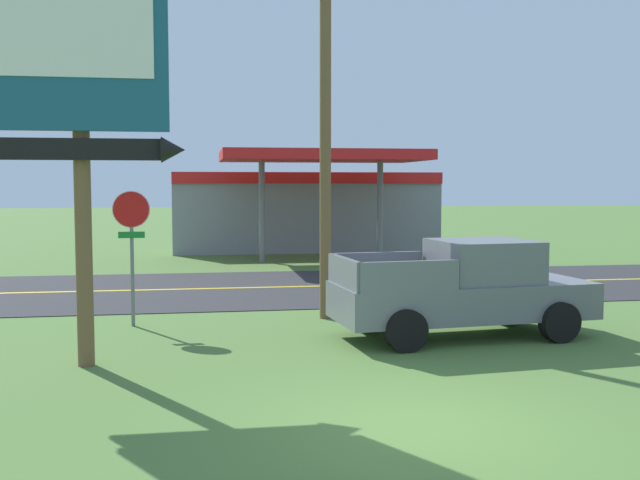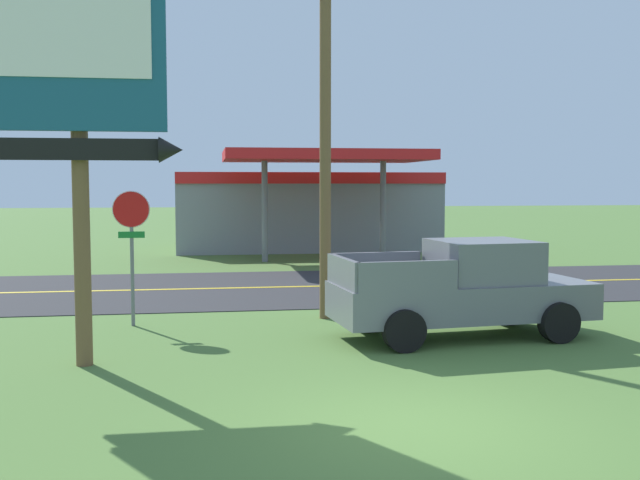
# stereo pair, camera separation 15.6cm
# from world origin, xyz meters

# --- Properties ---
(ground_plane) EXTENTS (180.00, 180.00, 0.00)m
(ground_plane) POSITION_xyz_m (0.00, 0.00, 0.00)
(ground_plane) COLOR #4C7033
(road_asphalt) EXTENTS (140.00, 8.00, 0.02)m
(road_asphalt) POSITION_xyz_m (0.00, 13.00, 0.01)
(road_asphalt) COLOR #2B2B2D
(road_asphalt) RESTS_ON ground
(road_centre_line) EXTENTS (126.00, 0.20, 0.01)m
(road_centre_line) POSITION_xyz_m (0.00, 13.00, 0.02)
(road_centre_line) COLOR gold
(road_centre_line) RESTS_ON road_asphalt
(motel_sign) EXTENTS (3.17, 0.54, 6.80)m
(motel_sign) POSITION_xyz_m (-4.64, 3.89, 4.62)
(motel_sign) COLOR brown
(motel_sign) RESTS_ON ground
(stop_sign) EXTENTS (0.80, 0.08, 2.95)m
(stop_sign) POSITION_xyz_m (-4.21, 7.53, 2.03)
(stop_sign) COLOR slate
(stop_sign) RESTS_ON ground
(utility_pole) EXTENTS (1.96, 0.26, 8.65)m
(utility_pole) POSITION_xyz_m (0.09, 7.82, 4.63)
(utility_pole) COLOR brown
(utility_pole) RESTS_ON ground
(gas_station) EXTENTS (12.00, 11.50, 4.40)m
(gas_station) POSITION_xyz_m (2.11, 26.16, 1.94)
(gas_station) COLOR gray
(gas_station) RESTS_ON ground
(pickup_grey_parked_on_lawn) EXTENTS (5.37, 2.64, 1.96)m
(pickup_grey_parked_on_lawn) POSITION_xyz_m (2.55, 5.30, 0.96)
(pickup_grey_parked_on_lawn) COLOR slate
(pickup_grey_parked_on_lawn) RESTS_ON ground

